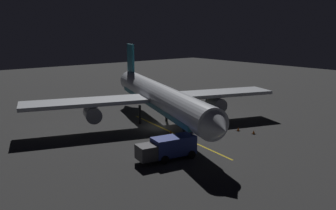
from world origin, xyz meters
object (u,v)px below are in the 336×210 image
baggage_truck (169,148)px  traffic_cone_near_left (163,139)px  catering_truck (198,113)px  traffic_cone_near_right (238,129)px  ground_crew_worker (192,147)px  traffic_cone_under_wing (254,132)px  traffic_cone_far (171,132)px  airliner (158,97)px

baggage_truck → traffic_cone_near_left: baggage_truck is taller
catering_truck → traffic_cone_near_right: (-0.35, 7.68, -0.94)m
ground_crew_worker → traffic_cone_under_wing: bearing=-176.7°
baggage_truck → traffic_cone_near_right: 14.47m
catering_truck → ground_crew_worker: size_ratio=3.49×
baggage_truck → traffic_cone_far: 9.25m
ground_crew_worker → traffic_cone_under_wing: (-11.63, -0.68, -0.64)m
airliner → ground_crew_worker: (4.27, 11.91, -3.38)m
baggage_truck → ground_crew_worker: size_ratio=3.84×
airliner → traffic_cone_far: airliner is taller
airliner → catering_truck: bearing=169.2°
traffic_cone_near_left → traffic_cone_near_right: size_ratio=1.00×
airliner → baggage_truck: 13.86m
catering_truck → traffic_cone_near_left: catering_truck is taller
airliner → baggage_truck: bearing=57.6°
traffic_cone_near_left → traffic_cone_far: size_ratio=1.00×
catering_truck → airliner: bearing=-10.8°
baggage_truck → traffic_cone_near_left: (-3.39, -5.25, -1.00)m
traffic_cone_far → airliner: bearing=-105.6°
traffic_cone_near_right → baggage_truck: bearing=9.9°
ground_crew_worker → traffic_cone_near_left: size_ratio=3.16×
traffic_cone_near_right → traffic_cone_under_wing: (-0.39, 2.29, 0.00)m
ground_crew_worker → traffic_cone_far: bearing=-112.1°
baggage_truck → ground_crew_worker: bearing=170.8°
baggage_truck → traffic_cone_near_right: size_ratio=12.14×
ground_crew_worker → traffic_cone_near_right: 11.64m
baggage_truck → traffic_cone_near_left: bearing=-122.9°
traffic_cone_near_left → traffic_cone_far: bearing=-146.6°
ground_crew_worker → traffic_cone_near_left: (-0.41, -5.73, -0.64)m
baggage_truck → ground_crew_worker: 3.04m
baggage_truck → traffic_cone_near_left: 6.33m
traffic_cone_near_right → traffic_cone_far: size_ratio=1.00×
airliner → traffic_cone_near_left: 8.32m
baggage_truck → traffic_cone_near_right: baggage_truck is taller
traffic_cone_under_wing → traffic_cone_far: size_ratio=1.00×
traffic_cone_under_wing → traffic_cone_near_left: bearing=-24.2°
airliner → catering_truck: 7.41m
airliner → traffic_cone_far: size_ratio=68.79×
catering_truck → ground_crew_worker: bearing=44.3°
traffic_cone_under_wing → traffic_cone_far: (8.61, -6.77, 0.00)m
catering_truck → traffic_cone_under_wing: catering_truck is taller
catering_truck → traffic_cone_near_right: catering_truck is taller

